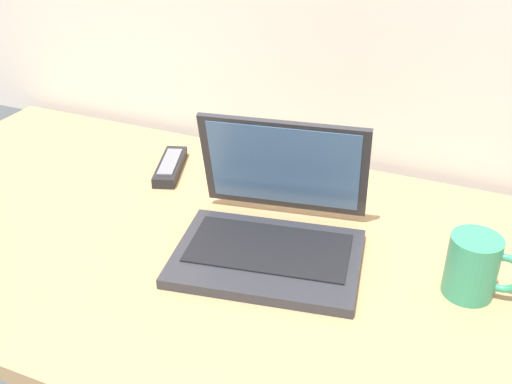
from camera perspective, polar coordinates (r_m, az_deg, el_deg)
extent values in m
cube|color=tan|center=(1.07, -1.43, -5.97)|extent=(1.60, 0.76, 0.03)
cube|color=#2D2D33|center=(1.02, 1.05, -6.24)|extent=(0.34, 0.27, 0.02)
cube|color=black|center=(1.03, 1.24, -5.29)|extent=(0.29, 0.18, 0.00)
cube|color=#2D2D33|center=(1.08, 2.66, 2.45)|extent=(0.31, 0.11, 0.20)
cube|color=#4C72A5|center=(1.08, 2.61, 2.39)|extent=(0.27, 0.09, 0.17)
cylinder|color=#338C66|center=(0.99, 19.67, -6.59)|extent=(0.08, 0.08, 0.10)
torus|color=#338C66|center=(0.99, 22.26, -7.10)|extent=(0.07, 0.01, 0.07)
cylinder|color=brown|center=(0.97, 20.12, -4.41)|extent=(0.07, 0.07, 0.00)
cube|color=black|center=(1.32, -8.07, 2.38)|extent=(0.10, 0.17, 0.02)
cube|color=slate|center=(1.31, -8.11, 2.87)|extent=(0.07, 0.12, 0.00)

